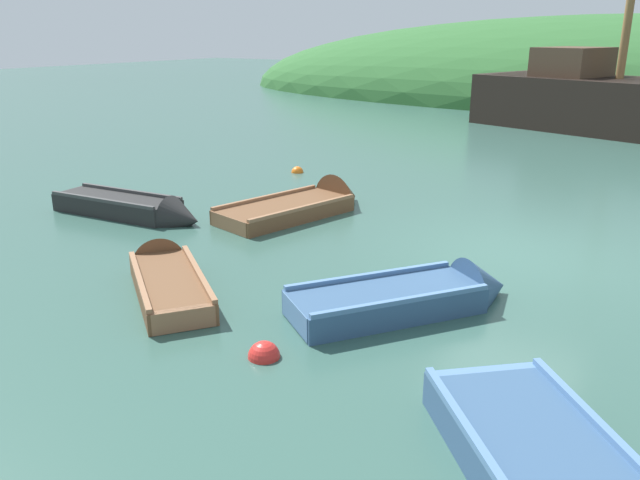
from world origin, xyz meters
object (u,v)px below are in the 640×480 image
object	(u,v)px
rowboat_outer_right	(417,300)
buoy_red	(264,357)
rowboat_near_dock	(308,207)
buoy_orange	(297,172)
rowboat_far	(135,211)
rowboat_center	(166,280)

from	to	relation	value
rowboat_outer_right	buoy_red	bearing A→B (deg)	-166.92
rowboat_near_dock	buoy_red	distance (m)	6.46
buoy_orange	rowboat_far	bearing A→B (deg)	-94.06
rowboat_center	rowboat_outer_right	world-z (taller)	rowboat_outer_right
rowboat_near_dock	buoy_orange	bearing A→B (deg)	51.60
rowboat_near_dock	buoy_orange	distance (m)	3.98
rowboat_center	buoy_red	size ratio (longest dim) A/B	7.61
rowboat_near_dock	rowboat_center	world-z (taller)	rowboat_near_dock
rowboat_far	buoy_red	size ratio (longest dim) A/B	9.29
rowboat_far	rowboat_outer_right	bearing A→B (deg)	-13.77
rowboat_near_dock	rowboat_outer_right	world-z (taller)	rowboat_near_dock
rowboat_outer_right	rowboat_far	bearing A→B (deg)	116.90
rowboat_near_dock	rowboat_far	size ratio (longest dim) A/B	1.04
buoy_red	rowboat_near_dock	bearing A→B (deg)	118.94
rowboat_outer_right	buoy_red	xyz separation A→B (m)	(-0.95, -2.30, -0.12)
rowboat_center	rowboat_far	bearing A→B (deg)	0.98
buoy_red	buoy_orange	bearing A→B (deg)	122.42
rowboat_near_dock	buoy_red	world-z (taller)	rowboat_near_dock
rowboat_center	rowboat_outer_right	distance (m)	3.82
rowboat_near_dock	rowboat_far	xyz separation A→B (m)	(-2.84, -2.32, 0.04)
rowboat_near_dock	buoy_red	xyz separation A→B (m)	(3.13, -5.66, -0.09)
rowboat_center	rowboat_far	distance (m)	4.09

